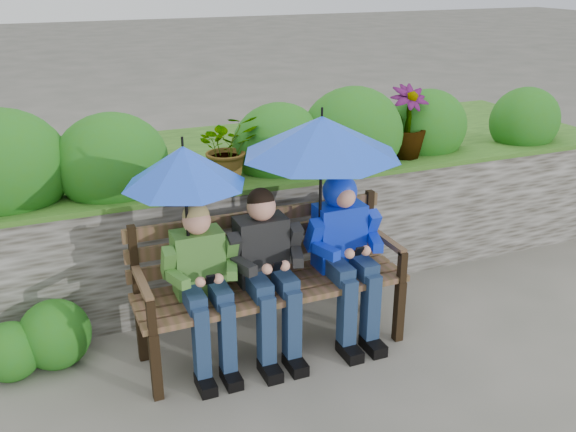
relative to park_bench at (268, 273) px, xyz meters
name	(u,v)px	position (x,y,z in m)	size (l,w,h in m)	color
ground	(293,335)	(0.20, 0.02, -0.59)	(60.00, 60.00, 0.00)	#525248
garden_backdrop	(216,197)	(0.10, 1.62, 0.03)	(8.00, 2.86, 1.76)	#3B372D
park_bench	(268,273)	(0.00, 0.00, 0.00)	(1.95, 0.57, 1.03)	black
boy_left	(203,279)	(-0.51, -0.10, 0.10)	(0.51, 0.59, 1.20)	#3E7F26
boy_middle	(267,266)	(-0.05, -0.10, 0.11)	(0.54, 0.62, 1.24)	black
boy_right	(345,244)	(0.57, -0.09, 0.17)	(0.55, 0.66, 1.25)	#1A31B3
umbrella_left	(184,166)	(-0.58, -0.04, 0.88)	(0.81, 0.81, 0.91)	blue
umbrella_right	(322,136)	(0.39, -0.03, 0.98)	(1.13, 1.13, 0.99)	blue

